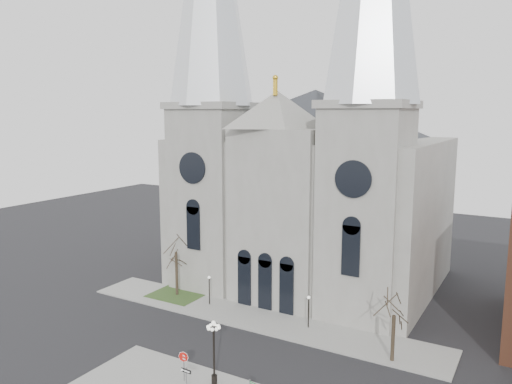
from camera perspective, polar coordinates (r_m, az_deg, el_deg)
The scene contains 11 objects.
ground at distance 45.49m, azimuth -7.72°, elevation -18.80°, with size 160.00×160.00×0.00m, color black.
sidewalk_far at distance 53.67m, azimuth -0.27°, elevation -14.13°, with size 40.00×6.00×0.14m, color gray.
grass_patch at distance 60.31m, azimuth -9.00°, elevation -11.55°, with size 6.00×5.00×0.18m, color #29451D.
cathedral at distance 59.92m, azimuth 5.52°, elevation 6.41°, with size 33.00×26.66×54.00m.
tree_left at distance 58.62m, azimuth -9.13°, elevation -6.51°, with size 3.20×3.20×7.50m.
tree_right at distance 44.96m, azimuth 15.51°, elevation -13.13°, with size 3.20×3.20×6.00m.
ped_lamp_left at distance 56.30m, azimuth -5.37°, elevation -10.57°, with size 0.32×0.32×3.26m.
ped_lamp_right at distance 50.67m, azimuth 6.03°, elevation -12.85°, with size 0.32×0.32×3.26m.
stop_sign at distance 41.93m, azimuth -8.26°, elevation -18.45°, with size 0.88×0.20×2.46m.
globe_lamp at distance 40.39m, azimuth -4.85°, elevation -17.02°, with size 1.50×1.50×5.29m.
one_way_sign at distance 40.39m, azimuth -7.95°, elevation -20.10°, with size 0.92×0.09×2.11m.
Camera 1 is at (25.05, -31.50, 21.19)m, focal length 35.00 mm.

